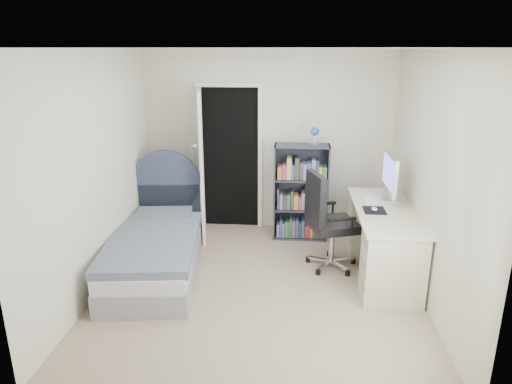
# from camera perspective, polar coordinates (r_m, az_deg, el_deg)

# --- Properties ---
(room_shell) EXTENTS (3.50, 3.70, 2.60)m
(room_shell) POSITION_cam_1_polar(r_m,az_deg,el_deg) (4.66, 0.45, 1.99)
(room_shell) COLOR gray
(room_shell) RESTS_ON ground
(door) EXTENTS (0.92, 0.82, 2.06)m
(door) POSITION_cam_1_polar(r_m,az_deg,el_deg) (6.26, -5.52, 3.93)
(door) COLOR black
(door) RESTS_ON ground
(bed) EXTENTS (1.17, 2.11, 1.24)m
(bed) POSITION_cam_1_polar(r_m,az_deg,el_deg) (5.48, -12.32, -6.78)
(bed) COLOR gray
(bed) RESTS_ON ground
(nightstand) EXTENTS (0.38, 0.38, 0.57)m
(nightstand) POSITION_cam_1_polar(r_m,az_deg,el_deg) (6.67, -10.43, -1.39)
(nightstand) COLOR #D2B581
(nightstand) RESTS_ON ground
(floor_lamp) EXTENTS (0.19, 0.19, 1.31)m
(floor_lamp) POSITION_cam_1_polar(r_m,az_deg,el_deg) (6.26, -7.62, -0.90)
(floor_lamp) COLOR silver
(floor_lamp) RESTS_ON ground
(bookcase) EXTENTS (0.73, 0.31, 1.54)m
(bookcase) POSITION_cam_1_polar(r_m,az_deg,el_deg) (6.18, 5.69, -0.44)
(bookcase) COLOR #363B4A
(bookcase) RESTS_ON ground
(desk) EXTENTS (0.65, 1.63, 1.33)m
(desk) POSITION_cam_1_polar(r_m,az_deg,el_deg) (5.40, 15.56, -5.62)
(desk) COLOR beige
(desk) RESTS_ON ground
(office_chair) EXTENTS (0.65, 0.67, 1.16)m
(office_chair) POSITION_cam_1_polar(r_m,az_deg,el_deg) (5.34, 8.74, -3.07)
(office_chair) COLOR silver
(office_chair) RESTS_ON ground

